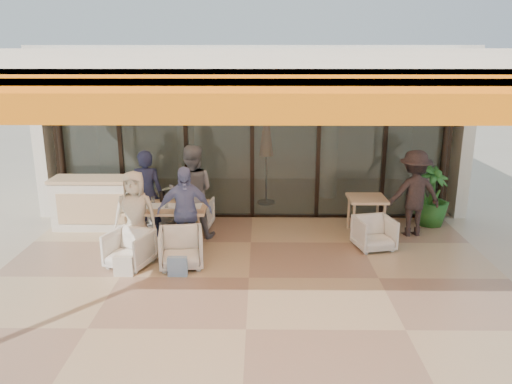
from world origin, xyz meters
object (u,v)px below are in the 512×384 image
chair_near_left (129,247)px  chair_near_right (181,247)px  host_counter (101,203)px  chair_far_left (154,210)px  chair_far_right (196,212)px  diner_navy (147,194)px  diner_periwinkle (185,212)px  standing_woman (414,194)px  diner_grey (192,192)px  side_table (367,203)px  potted_palm (432,196)px  diner_cream (135,214)px  dining_table (165,209)px  side_chair (374,232)px

chair_near_left → chair_near_right: bearing=20.1°
host_counter → chair_far_left: 1.04m
chair_far_right → diner_navy: bearing=37.5°
diner_periwinkle → standing_woman: standing_woman is taller
chair_far_left → diner_grey: diner_grey is taller
standing_woman → side_table: bearing=-11.9°
chair_near_right → standing_woman: standing_woman is taller
diner_navy → potted_palm: bearing=-174.1°
chair_far_left → diner_periwinkle: bearing=141.5°
chair_far_right → side_table: size_ratio=0.88×
host_counter → standing_woman: standing_woman is taller
diner_navy → chair_near_left: bearing=88.8°
diner_cream → diner_periwinkle: bearing=0.1°
diner_periwinkle → chair_far_left: bearing=112.0°
side_table → dining_table: bearing=-170.9°
chair_far_left → diner_cream: bearing=110.5°
diner_grey → standing_woman: 4.16m
chair_near_right → diner_navy: diner_navy is taller
diner_periwinkle → potted_palm: bearing=9.7°
chair_near_left → chair_near_right: (0.84, 0.00, 0.02)m
chair_far_right → side_chair: 3.47m
chair_near_left → side_chair: 4.21m
dining_table → standing_woman: 4.62m
side_chair → potted_palm: size_ratio=0.52×
host_counter → diner_grey: diner_grey is taller
diner_cream → dining_table: bearing=47.9°
dining_table → chair_near_left: dining_table is taller
diner_navy → standing_woman: diner_navy is taller
chair_near_left → side_chair: chair_near_left is taller
dining_table → chair_near_right: (0.43, -0.96, -0.33)m
dining_table → standing_woman: standing_woman is taller
diner_periwinkle → chair_near_right: bearing=-99.0°
side_chair → chair_far_right: bearing=148.7°
diner_grey → diner_cream: (-0.84, -0.90, -0.14)m
diner_periwinkle → side_chair: diner_periwinkle is taller
diner_navy → diner_periwinkle: diner_navy is taller
dining_table → chair_far_right: bearing=65.7°
chair_far_left → chair_near_left: size_ratio=1.09×
chair_far_left → chair_far_right: size_ratio=1.11×
dining_table → chair_near_right: bearing=-66.0°
chair_far_left → side_chair: bearing=-174.3°
dining_table → diner_periwinkle: size_ratio=0.96×
diner_navy → potted_palm: diner_navy is taller
chair_far_left → diner_cream: size_ratio=0.49×
dining_table → chair_far_right: size_ratio=2.29×
host_counter → chair_far_left: size_ratio=2.55×
diner_grey → standing_woman: (4.16, 0.11, -0.05)m
dining_table → diner_navy: (-0.41, 0.44, 0.15)m
chair_near_left → diner_navy: size_ratio=0.40×
diner_navy → standing_woman: bearing=-180.0°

